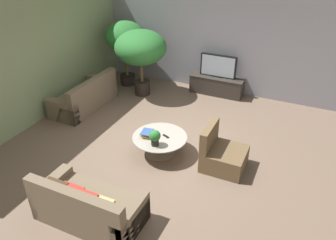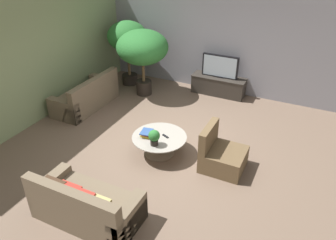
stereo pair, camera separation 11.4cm
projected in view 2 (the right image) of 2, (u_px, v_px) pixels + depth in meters
name	position (u px, v px, depth m)	size (l,w,h in m)	color
ground_plane	(164.00, 144.00, 7.11)	(24.00, 24.00, 0.00)	brown
back_wall_stone	(217.00, 38.00, 8.89)	(7.40, 0.12, 3.00)	gray
side_wall_left	(44.00, 54.00, 7.74)	(0.12, 7.40, 3.00)	gray
media_console	(219.00, 85.00, 9.17)	(1.50, 0.50, 0.51)	#2D2823
television	(220.00, 66.00, 8.89)	(1.00, 0.13, 0.62)	black
coffee_table	(159.00, 141.00, 6.69)	(1.12, 1.12, 0.41)	#756656
couch_by_wall	(87.00, 97.00, 8.49)	(0.84, 1.84, 0.84)	brown
couch_near_entry	(86.00, 205.00, 5.14)	(1.69, 0.84, 0.84)	brown
armchair_wicker	(221.00, 155.00, 6.31)	(0.80, 0.76, 0.86)	brown
potted_palm_tall	(127.00, 39.00, 9.23)	(1.12, 1.12, 1.87)	black
potted_palm_corner	(142.00, 49.00, 8.65)	(1.38, 1.38, 1.81)	black
potted_plant_tabletop	(154.00, 137.00, 6.28)	(0.23, 0.23, 0.33)	black
book_stack	(147.00, 133.00, 6.63)	(0.28, 0.31, 0.10)	gold
remote_black	(165.00, 136.00, 6.62)	(0.04, 0.16, 0.02)	black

